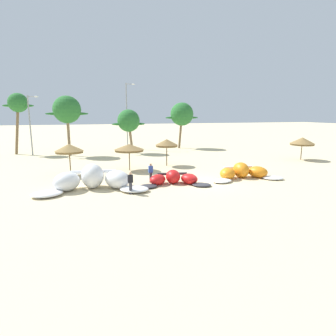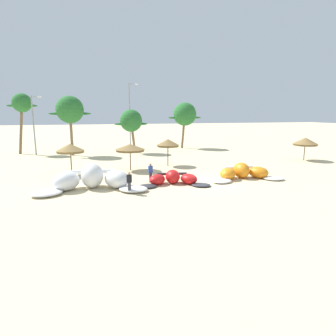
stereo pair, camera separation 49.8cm
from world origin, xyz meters
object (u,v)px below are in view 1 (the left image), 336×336
Objects in this scene: kite_far_left at (92,180)px; lamppost_west at (31,122)px; person_by_umbrellas at (130,183)px; person_near_kites at (151,173)px; beach_umbrella_outermost at (302,141)px; palm_leftmost at (18,104)px; beach_umbrella_middle at (129,148)px; kite_left at (174,179)px; palm_left_of_gap at (129,121)px; lamppost_west_center at (127,113)px; palm_center_left at (182,114)px; beach_umbrella_near_van at (69,148)px; palm_left at (67,110)px; kite_left_of_center at (243,172)px; beach_umbrella_near_palms at (167,143)px.

kite_far_left is 22.52m from lamppost_west.
person_near_kites is at bearing 52.76° from person_by_umbrellas.
lamppost_west reaches higher than beach_umbrella_outermost.
beach_umbrella_middle is at bearing -52.08° from palm_leftmost.
kite_left is 19.89m from palm_left_of_gap.
lamppost_west_center is (15.36, 1.51, -1.26)m from palm_leftmost.
palm_leftmost is 1.14× the size of palm_center_left.
beach_umbrella_near_van reaches higher than kite_far_left.
palm_leftmost is at bearing 123.35° from kite_left.
beach_umbrella_near_van is at bearing -176.24° from beach_umbrella_middle.
person_near_kites is 0.20× the size of palm_left.
kite_left_of_center is 2.34× the size of beach_umbrella_near_palms.
kite_left is at bearing -37.88° from beach_umbrella_near_van.
lamppost_west is (-32.44, 14.47, 2.19)m from beach_umbrella_outermost.
palm_center_left reaches higher than beach_umbrella_middle.
kite_left is 0.75× the size of lamppost_west.
palm_leftmost reaches higher than beach_umbrella_near_van.
beach_umbrella_near_van is at bearing 142.12° from kite_left.
beach_umbrella_outermost reaches higher than kite_left_of_center.
beach_umbrella_middle is at bearing 80.77° from person_by_umbrellas.
person_near_kites is 0.22× the size of palm_center_left.
palm_left_of_gap reaches higher than person_near_kites.
person_near_kites is at bearing -116.87° from beach_umbrella_near_palms.
beach_umbrella_near_palms is at bearing 9.70° from beach_umbrella_near_van.
kite_far_left is at bearing 177.34° from kite_left.
beach_umbrella_middle is at bearing -98.98° from lamppost_west_center.
beach_umbrella_near_palms is 0.40× the size of palm_center_left.
beach_umbrella_near_van is 0.36× the size of lamppost_west.
lamppost_west_center reaches higher than palm_leftmost.
palm_center_left reaches higher than beach_umbrella_near_palms.
lamppost_west_center is (0.66, 4.93, 1.09)m from palm_left_of_gap.
palm_left is at bearing 113.99° from kite_left.
beach_umbrella_near_van reaches higher than kite_left.
beach_umbrella_near_van reaches higher than beach_umbrella_middle.
person_by_umbrellas is at bearing -169.18° from kite_left_of_center.
kite_left_of_center is (12.99, -0.12, -0.20)m from kite_far_left.
kite_left is at bearing -66.01° from palm_left.
beach_umbrella_near_palms is at bearing 120.78° from kite_left_of_center.
palm_center_left is (7.17, 14.86, 2.98)m from beach_umbrella_near_palms.
kite_left_of_center is at bearing 1.57° from kite_left.
kite_far_left is 2.97× the size of beach_umbrella_outermost.
palm_center_left is 8.86m from lamppost_west_center.
lamppost_west_center reaches higher than palm_left_of_gap.
kite_far_left is 1.44× the size of kite_left.
beach_umbrella_near_van is 0.36× the size of palm_left.
lamppost_west is (-11.78, 20.26, 3.70)m from person_near_kites.
person_by_umbrellas is 26.96m from lamppost_west_center.
beach_umbrella_middle is 13.10m from palm_left_of_gap.
kite_left_of_center is 0.67× the size of lamppost_west_center.
kite_far_left is 4.83m from person_near_kites.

